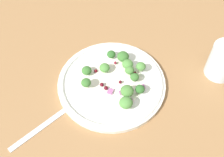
% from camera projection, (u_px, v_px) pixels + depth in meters
% --- Properties ---
extents(ground_plane, '(1.80, 1.80, 0.02)m').
position_uv_depth(ground_plane, '(113.00, 86.00, 0.69)').
color(ground_plane, olive).
extents(plate, '(0.26, 0.26, 0.02)m').
position_uv_depth(plate, '(112.00, 83.00, 0.67)').
color(plate, white).
rests_on(plate, ground_plane).
extents(dressing_pool, '(0.15, 0.15, 0.00)m').
position_uv_depth(dressing_pool, '(112.00, 82.00, 0.67)').
color(dressing_pool, white).
rests_on(dressing_pool, plate).
extents(broccoli_floret_0, '(0.02, 0.02, 0.02)m').
position_uv_depth(broccoli_floret_0, '(87.00, 71.00, 0.67)').
color(broccoli_floret_0, '#9EC684').
rests_on(broccoli_floret_0, plate).
extents(broccoli_floret_1, '(0.03, 0.03, 0.03)m').
position_uv_depth(broccoli_floret_1, '(123.00, 57.00, 0.69)').
color(broccoli_floret_1, '#8EB77A').
rests_on(broccoli_floret_1, plate).
extents(broccoli_floret_2, '(0.02, 0.02, 0.02)m').
position_uv_depth(broccoli_floret_2, '(130.00, 70.00, 0.66)').
color(broccoli_floret_2, '#9EC684').
rests_on(broccoli_floret_2, plate).
extents(broccoli_floret_3, '(0.02, 0.02, 0.02)m').
position_uv_depth(broccoli_floret_3, '(135.00, 77.00, 0.66)').
color(broccoli_floret_3, '#8EB77A').
rests_on(broccoli_floret_3, plate).
extents(broccoli_floret_4, '(0.02, 0.02, 0.02)m').
position_uv_depth(broccoli_floret_4, '(141.00, 67.00, 0.67)').
color(broccoli_floret_4, '#ADD18E').
rests_on(broccoli_floret_4, plate).
extents(broccoli_floret_5, '(0.03, 0.03, 0.03)m').
position_uv_depth(broccoli_floret_5, '(126.00, 103.00, 0.61)').
color(broccoli_floret_5, '#ADD18E').
rests_on(broccoli_floret_5, plate).
extents(broccoli_floret_6, '(0.03, 0.03, 0.03)m').
position_uv_depth(broccoli_floret_6, '(128.00, 64.00, 0.67)').
color(broccoli_floret_6, '#8EB77A').
rests_on(broccoli_floret_6, plate).
extents(broccoli_floret_7, '(0.03, 0.03, 0.03)m').
position_uv_depth(broccoli_floret_7, '(105.00, 68.00, 0.67)').
color(broccoli_floret_7, '#ADD18E').
rests_on(broccoli_floret_7, plate).
extents(broccoli_floret_8, '(0.03, 0.03, 0.03)m').
position_uv_depth(broccoli_floret_8, '(127.00, 91.00, 0.63)').
color(broccoli_floret_8, '#9EC684').
rests_on(broccoli_floret_8, plate).
extents(broccoli_floret_9, '(0.02, 0.02, 0.02)m').
position_uv_depth(broccoli_floret_9, '(111.00, 54.00, 0.70)').
color(broccoli_floret_9, '#ADD18E').
rests_on(broccoli_floret_9, plate).
extents(broccoli_floret_10, '(0.02, 0.02, 0.02)m').
position_uv_depth(broccoli_floret_10, '(139.00, 91.00, 0.63)').
color(broccoli_floret_10, '#ADD18E').
rests_on(broccoli_floret_10, plate).
extents(broccoli_floret_11, '(0.02, 0.02, 0.02)m').
position_uv_depth(broccoli_floret_11, '(86.00, 83.00, 0.64)').
color(broccoli_floret_11, '#ADD18E').
rests_on(broccoli_floret_11, plate).
extents(cranberry_0, '(0.01, 0.01, 0.01)m').
position_uv_depth(cranberry_0, '(135.00, 73.00, 0.68)').
color(cranberry_0, '#4C0A14').
rests_on(cranberry_0, plate).
extents(cranberry_1, '(0.01, 0.01, 0.01)m').
position_uv_depth(cranberry_1, '(120.00, 83.00, 0.66)').
color(cranberry_1, '#4C0A14').
rests_on(cranberry_1, plate).
extents(cranberry_2, '(0.01, 0.01, 0.01)m').
position_uv_depth(cranberry_2, '(107.00, 89.00, 0.65)').
color(cranberry_2, '#4C0A14').
rests_on(cranberry_2, plate).
extents(cranberry_3, '(0.01, 0.01, 0.01)m').
position_uv_depth(cranberry_3, '(138.00, 88.00, 0.65)').
color(cranberry_3, '#4C0A14').
rests_on(cranberry_3, plate).
extents(cranberry_4, '(0.01, 0.01, 0.01)m').
position_uv_depth(cranberry_4, '(96.00, 71.00, 0.68)').
color(cranberry_4, maroon).
rests_on(cranberry_4, plate).
extents(cranberry_5, '(0.01, 0.01, 0.01)m').
position_uv_depth(cranberry_5, '(115.00, 63.00, 0.69)').
color(cranberry_5, maroon).
rests_on(cranberry_5, plate).
extents(cranberry_6, '(0.01, 0.01, 0.01)m').
position_uv_depth(cranberry_6, '(102.00, 85.00, 0.65)').
color(cranberry_6, '#4C0A14').
rests_on(cranberry_6, plate).
extents(onion_bit_0, '(0.02, 0.02, 0.00)m').
position_uv_depth(onion_bit_0, '(122.00, 93.00, 0.64)').
color(onion_bit_0, '#A35B93').
rests_on(onion_bit_0, plate).
extents(onion_bit_1, '(0.01, 0.02, 0.00)m').
position_uv_depth(onion_bit_1, '(110.00, 91.00, 0.65)').
color(onion_bit_1, '#A35B93').
rests_on(onion_bit_1, plate).
extents(onion_bit_2, '(0.01, 0.01, 0.00)m').
position_uv_depth(onion_bit_2, '(130.00, 101.00, 0.63)').
color(onion_bit_2, '#A35B93').
rests_on(onion_bit_2, plate).
extents(onion_bit_3, '(0.02, 0.02, 0.00)m').
position_uv_depth(onion_bit_3, '(142.00, 87.00, 0.65)').
color(onion_bit_3, '#934C84').
rests_on(onion_bit_3, plate).
extents(fork, '(0.07, 0.18, 0.01)m').
position_uv_depth(fork, '(51.00, 120.00, 0.62)').
color(fork, silver).
rests_on(fork, ground_plane).
extents(water_glass, '(0.07, 0.07, 0.09)m').
position_uv_depth(water_glass, '(223.00, 61.00, 0.67)').
color(water_glass, silver).
rests_on(water_glass, ground_plane).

